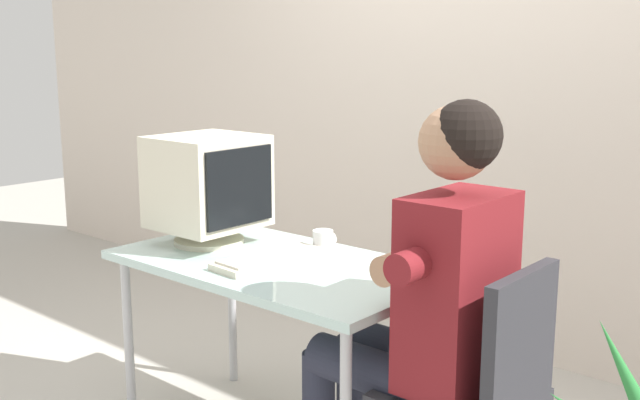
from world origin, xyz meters
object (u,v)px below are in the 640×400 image
object	(u,v)px
desk	(277,277)
office_chair	(479,388)
person_seated	(424,298)
crt_monitor	(208,183)
desk_mug	(323,241)
keyboard	(271,259)

from	to	relation	value
desk	office_chair	bearing A→B (deg)	-2.62
office_chair	person_seated	world-z (taller)	person_seated
crt_monitor	desk_mug	distance (m)	0.50
office_chair	desk_mug	size ratio (longest dim) A/B	9.90
person_seated	desk_mug	bearing A→B (deg)	158.07
keyboard	office_chair	world-z (taller)	office_chair
keyboard	office_chair	distance (m)	0.88
keyboard	office_chair	bearing A→B (deg)	-0.36
person_seated	desk_mug	xyz separation A→B (m)	(-0.61, 0.24, 0.03)
keyboard	desk_mug	distance (m)	0.24
office_chair	desk_mug	world-z (taller)	office_chair
crt_monitor	keyboard	size ratio (longest dim) A/B	0.95
person_seated	desk_mug	world-z (taller)	person_seated
desk	crt_monitor	bearing A→B (deg)	179.10
desk	office_chair	xyz separation A→B (m)	(0.85, -0.04, -0.16)
office_chair	desk	bearing A→B (deg)	177.38
desk_mug	office_chair	bearing A→B (deg)	-16.95
office_chair	crt_monitor	bearing A→B (deg)	177.90
keyboard	person_seated	distance (m)	0.65
desk	crt_monitor	xyz separation A→B (m)	(-0.37, 0.01, 0.30)
crt_monitor	keyboard	distance (m)	0.44
office_chair	desk_mug	distance (m)	0.88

